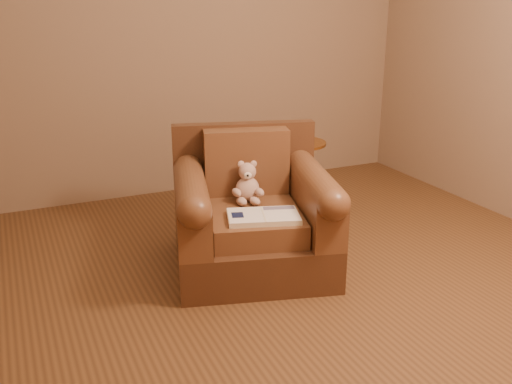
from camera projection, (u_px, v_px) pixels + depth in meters
name	position (u px, v px, depth m)	size (l,w,h in m)	color
floor	(294.00, 292.00, 3.19)	(4.00, 4.00, 0.00)	brown
armchair	(252.00, 216.00, 3.43)	(1.10, 1.07, 0.81)	#4A2C18
teddy_bear	(248.00, 186.00, 3.44)	(0.18, 0.21, 0.25)	tan
guidebook	(263.00, 217.00, 3.18)	(0.45, 0.35, 0.03)	beige
side_table	(297.00, 177.00, 4.21)	(0.41, 0.41, 0.57)	#B97B33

